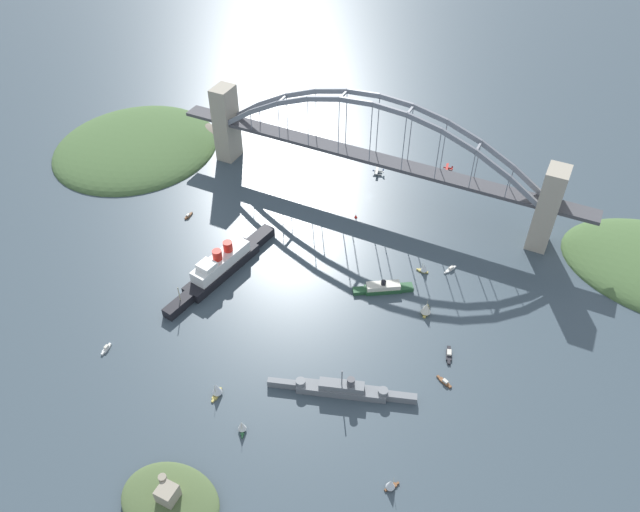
% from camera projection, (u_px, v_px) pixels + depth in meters
% --- Properties ---
extents(ground_plane, '(1400.00, 1400.00, 0.00)m').
position_uv_depth(ground_plane, '(370.00, 196.00, 427.88)').
color(ground_plane, '#3D4C56').
extents(harbor_arch_bridge, '(292.37, 17.42, 75.77)m').
position_uv_depth(harbor_arch_bridge, '(372.00, 158.00, 406.57)').
color(harbor_arch_bridge, '#ADA38E').
rests_on(harbor_arch_bridge, ground).
extents(headland_east_shore, '(123.32, 130.07, 21.17)m').
position_uv_depth(headland_east_shore, '(140.00, 147.00, 475.26)').
color(headland_east_shore, '#476638').
rests_on(headland_east_shore, ground).
extents(ocean_liner, '(22.03, 92.63, 19.29)m').
position_uv_depth(ocean_liner, '(222.00, 265.00, 366.56)').
color(ocean_liner, black).
rests_on(ocean_liner, ground).
extents(naval_cruiser, '(72.47, 26.76, 17.89)m').
position_uv_depth(naval_cruiser, '(343.00, 389.00, 303.49)').
color(naval_cruiser, slate).
rests_on(naval_cruiser, ground).
extents(harbor_ferry_steamer, '(33.21, 23.63, 7.85)m').
position_uv_depth(harbor_ferry_steamer, '(384.00, 288.00, 357.44)').
color(harbor_ferry_steamer, '#23512D').
rests_on(harbor_ferry_steamer, ground).
extents(fort_island_mid_harbor, '(45.37, 34.30, 14.59)m').
position_uv_depth(fort_island_mid_harbor, '(170.00, 501.00, 260.88)').
color(fort_island_mid_harbor, '#4C6038').
rests_on(fort_island_mid_harbor, ground).
extents(seaplane_taxiing_near_bridge, '(7.24, 11.16, 4.94)m').
position_uv_depth(seaplane_taxiing_near_bridge, '(448.00, 169.00, 449.31)').
color(seaplane_taxiing_near_bridge, '#B7B7B2').
rests_on(seaplane_taxiing_near_bridge, ground).
extents(seaplane_second_in_formation, '(8.63, 9.72, 4.76)m').
position_uv_depth(seaplane_second_in_formation, '(378.00, 172.00, 446.65)').
color(seaplane_second_in_formation, '#B7B7B2').
rests_on(seaplane_second_in_formation, ground).
extents(small_boat_0, '(9.00, 5.09, 2.28)m').
position_uv_depth(small_boat_0, '(444.00, 382.00, 309.85)').
color(small_boat_0, brown).
rests_on(small_boat_0, ground).
extents(small_boat_2, '(2.56, 8.23, 2.44)m').
position_uv_depth(small_boat_2, '(106.00, 349.00, 325.67)').
color(small_boat_2, silver).
rests_on(small_boat_2, ground).
extents(small_boat_3, '(5.54, 6.95, 7.77)m').
position_uv_depth(small_boat_3, '(242.00, 426.00, 287.57)').
color(small_boat_3, '#2D6B3D').
rests_on(small_boat_3, ground).
extents(small_boat_4, '(2.05, 7.73, 2.20)m').
position_uv_depth(small_boat_4, '(189.00, 216.00, 410.24)').
color(small_boat_4, brown).
rests_on(small_boat_4, ground).
extents(small_boat_5, '(6.37, 10.43, 9.31)m').
position_uv_depth(small_boat_5, '(426.00, 308.00, 342.74)').
color(small_boat_5, gold).
rests_on(small_boat_5, ground).
extents(small_boat_6, '(5.41, 9.74, 2.31)m').
position_uv_depth(small_boat_6, '(450.00, 269.00, 371.52)').
color(small_boat_6, silver).
rests_on(small_boat_6, ground).
extents(small_boat_7, '(7.31, 4.04, 7.24)m').
position_uv_depth(small_boat_7, '(424.00, 268.00, 368.63)').
color(small_boat_7, gold).
rests_on(small_boat_7, ground).
extents(small_boat_8, '(5.14, 12.09, 2.36)m').
position_uv_depth(small_boat_8, '(449.00, 354.00, 322.72)').
color(small_boat_8, black).
rests_on(small_boat_8, ground).
extents(small_boat_9, '(5.43, 9.24, 8.98)m').
position_uv_depth(small_boat_9, '(217.00, 389.00, 302.56)').
color(small_boat_9, gold).
rests_on(small_boat_9, ground).
extents(small_boat_10, '(5.93, 7.03, 7.74)m').
position_uv_depth(small_boat_10, '(391.00, 484.00, 266.26)').
color(small_boat_10, brown).
rests_on(small_boat_10, ground).
extents(channel_marker_buoy, '(2.20, 2.20, 2.75)m').
position_uv_depth(channel_marker_buoy, '(356.00, 216.00, 409.35)').
color(channel_marker_buoy, red).
rests_on(channel_marker_buoy, ground).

